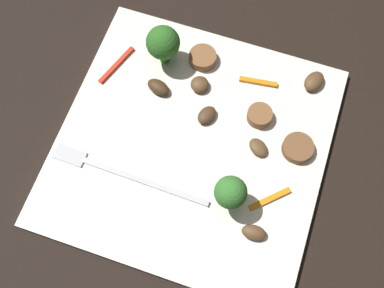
% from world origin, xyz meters
% --- Properties ---
extents(ground_plane, '(1.40, 1.40, 0.00)m').
position_xyz_m(ground_plane, '(0.00, 0.00, 0.00)').
color(ground_plane, black).
extents(plate, '(0.29, 0.29, 0.01)m').
position_xyz_m(plate, '(0.00, 0.00, 0.01)').
color(plate, white).
rests_on(plate, ground_plane).
extents(fork, '(0.18, 0.02, 0.00)m').
position_xyz_m(fork, '(0.07, 0.06, 0.01)').
color(fork, silver).
rests_on(fork, plate).
extents(broccoli_floret_0, '(0.03, 0.03, 0.05)m').
position_xyz_m(broccoli_floret_0, '(-0.06, 0.05, 0.05)').
color(broccoli_floret_0, '#408630').
rests_on(broccoli_floret_0, plate).
extents(broccoli_floret_1, '(0.04, 0.04, 0.06)m').
position_xyz_m(broccoli_floret_1, '(0.07, -0.09, 0.05)').
color(broccoli_floret_1, '#347525').
rests_on(broccoli_floret_1, plate).
extents(sausage_slice_0, '(0.04, 0.04, 0.01)m').
position_xyz_m(sausage_slice_0, '(-0.06, -0.05, 0.02)').
color(sausage_slice_0, brown).
rests_on(sausage_slice_0, plate).
extents(sausage_slice_1, '(0.05, 0.05, 0.01)m').
position_xyz_m(sausage_slice_1, '(0.02, -0.11, 0.02)').
color(sausage_slice_1, brown).
rests_on(sausage_slice_1, plate).
extents(sausage_slice_2, '(0.04, 0.04, 0.01)m').
position_xyz_m(sausage_slice_2, '(-0.11, -0.03, 0.02)').
color(sausage_slice_2, brown).
rests_on(sausage_slice_2, plate).
extents(mushroom_0, '(0.03, 0.02, 0.01)m').
position_xyz_m(mushroom_0, '(-0.09, 0.07, 0.02)').
color(mushroom_0, brown).
rests_on(mushroom_0, plate).
extents(mushroom_1, '(0.03, 0.03, 0.01)m').
position_xyz_m(mushroom_1, '(-0.01, -0.04, 0.02)').
color(mushroom_1, '#4C331E').
rests_on(mushroom_1, plate).
extents(mushroom_2, '(0.03, 0.03, 0.01)m').
position_xyz_m(mushroom_2, '(0.01, -0.07, 0.02)').
color(mushroom_2, brown).
rests_on(mushroom_2, plate).
extents(mushroom_3, '(0.03, 0.03, 0.01)m').
position_xyz_m(mushroom_3, '(-0.07, -0.02, 0.01)').
color(mushroom_3, brown).
rests_on(mushroom_3, plate).
extents(mushroom_4, '(0.03, 0.02, 0.01)m').
position_xyz_m(mushroom_4, '(0.06, -0.05, 0.02)').
color(mushroom_4, '#422B19').
rests_on(mushroom_4, plate).
extents(mushroom_5, '(0.03, 0.03, 0.01)m').
position_xyz_m(mushroom_5, '(-0.11, -0.12, 0.02)').
color(mushroom_5, brown).
rests_on(mushroom_5, plate).
extents(pepper_strip_0, '(0.04, 0.01, 0.00)m').
position_xyz_m(pepper_strip_0, '(-0.05, -0.10, 0.01)').
color(pepper_strip_0, orange).
rests_on(pepper_strip_0, plate).
extents(pepper_strip_1, '(0.04, 0.04, 0.00)m').
position_xyz_m(pepper_strip_1, '(-0.10, 0.03, 0.01)').
color(pepper_strip_1, orange).
rests_on(pepper_strip_1, plate).
extents(pepper_strip_2, '(0.02, 0.06, 0.00)m').
position_xyz_m(pepper_strip_2, '(0.12, -0.07, 0.01)').
color(pepper_strip_2, red).
rests_on(pepper_strip_2, plate).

